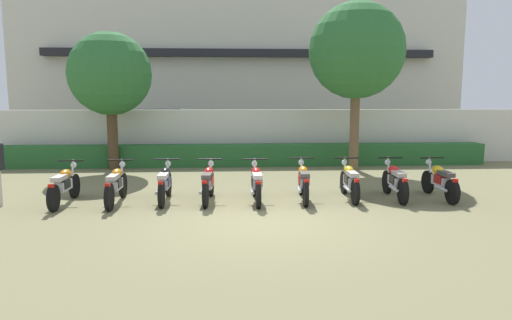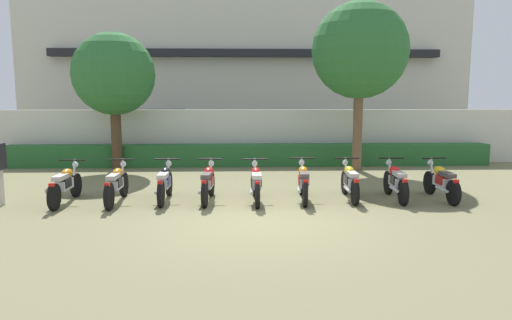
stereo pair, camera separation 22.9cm
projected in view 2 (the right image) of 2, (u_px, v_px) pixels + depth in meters
name	position (u px, v px, depth m)	size (l,w,h in m)	color
ground	(260.00, 221.00, 9.04)	(60.00, 60.00, 0.00)	olive
building	(245.00, 63.00, 25.17)	(22.20, 6.50, 8.44)	beige
compound_wall	(250.00, 136.00, 16.75)	(21.09, 0.30, 1.95)	silver
hedge_row	(250.00, 155.00, 16.14)	(16.87, 0.70, 0.75)	#28602D
parked_car	(157.00, 132.00, 19.56)	(4.66, 2.43, 1.89)	silver
tree_near_inspector	(114.00, 75.00, 15.07)	(2.70, 2.70, 4.51)	#4C3823
tree_far_side	(360.00, 51.00, 14.70)	(3.09, 3.09, 5.44)	brown
motorcycle_in_row_0	(65.00, 184.00, 10.46)	(0.60, 1.92, 0.95)	black
motorcycle_in_row_1	(116.00, 184.00, 10.50)	(0.60, 1.94, 0.96)	black
motorcycle_in_row_2	(165.00, 182.00, 10.68)	(0.60, 1.81, 0.95)	black
motorcycle_in_row_3	(208.00, 183.00, 10.65)	(0.60, 1.81, 0.96)	black
motorcycle_in_row_4	(256.00, 183.00, 10.61)	(0.60, 1.84, 0.96)	black
motorcycle_in_row_5	(303.00, 182.00, 10.75)	(0.60, 1.89, 0.96)	black
motorcycle_in_row_6	(350.00, 181.00, 10.87)	(0.60, 1.80, 0.95)	black
motorcycle_in_row_7	(396.00, 181.00, 10.84)	(0.60, 1.80, 0.95)	black
motorcycle_in_row_8	(441.00, 181.00, 10.85)	(0.60, 1.82, 0.95)	black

